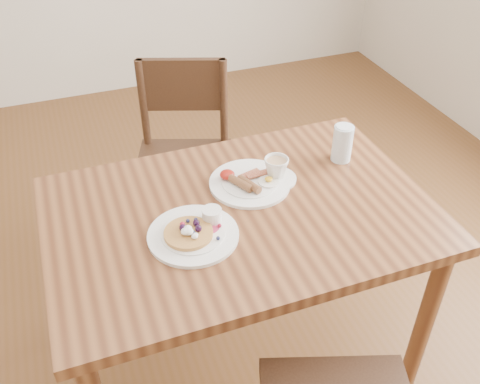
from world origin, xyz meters
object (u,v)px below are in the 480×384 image
(chair_far, at_px, (184,153))
(pancake_plate, at_px, (194,232))
(teacup_saucer, at_px, (276,170))
(dining_table, at_px, (240,233))
(water_glass, at_px, (342,143))
(breakfast_plate, at_px, (249,182))

(chair_far, distance_m, pancake_plate, 0.89)
(teacup_saucer, bearing_deg, dining_table, -147.12)
(dining_table, xyz_separation_m, pancake_plate, (-0.17, -0.07, 0.11))
(water_glass, bearing_deg, dining_table, -161.84)
(water_glass, bearing_deg, chair_far, 124.19)
(chair_far, distance_m, water_glass, 0.81)
(chair_far, height_order, breakfast_plate, chair_far)
(chair_far, bearing_deg, water_glass, 143.78)
(chair_far, relative_size, breakfast_plate, 3.26)
(dining_table, distance_m, breakfast_plate, 0.17)
(pancake_plate, relative_size, water_glass, 2.04)
(pancake_plate, bearing_deg, teacup_saucer, 27.52)
(dining_table, height_order, teacup_saucer, teacup_saucer)
(chair_far, height_order, pancake_plate, chair_far)
(pancake_plate, distance_m, teacup_saucer, 0.38)
(dining_table, xyz_separation_m, water_glass, (0.43, 0.14, 0.16))
(pancake_plate, bearing_deg, chair_far, 77.64)
(breakfast_plate, bearing_deg, chair_far, 95.20)
(dining_table, relative_size, pancake_plate, 4.44)
(chair_far, xyz_separation_m, pancake_plate, (-0.18, -0.83, 0.27))
(dining_table, relative_size, water_glass, 9.08)
(chair_far, bearing_deg, dining_table, 108.60)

